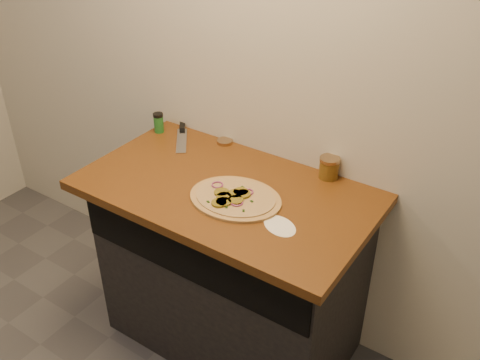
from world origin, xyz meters
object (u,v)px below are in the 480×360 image
Objects in this scene: chefs_knife at (182,132)px; spice_shaker at (159,123)px; salsa_jar at (329,167)px; pizza at (235,198)px.

chefs_knife is 0.12m from spice_shaker.
spice_shaker reaches higher than chefs_knife.
spice_shaker reaches higher than salsa_jar.
chefs_knife is at bearing 27.38° from spice_shaker.
spice_shaker reaches higher than pizza.
spice_shaker is at bearing 156.22° from pizza.
pizza is 0.69m from spice_shaker.
pizza is at bearing -23.78° from spice_shaker.
chefs_knife is at bearing -178.01° from salsa_jar.
salsa_jar is 0.86m from spice_shaker.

